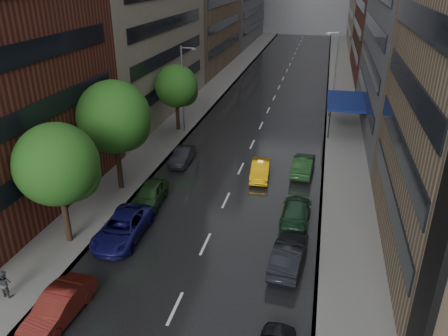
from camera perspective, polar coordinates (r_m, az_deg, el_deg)
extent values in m
cube|color=black|center=(64.95, 7.00, 10.00)|extent=(14.00, 140.00, 0.01)
cube|color=gray|center=(66.43, -0.86, 10.56)|extent=(4.00, 140.00, 0.15)
cube|color=gray|center=(64.66, 15.04, 9.34)|extent=(4.00, 140.00, 0.15)
cube|color=#937A5B|center=(79.71, -2.83, 20.82)|extent=(8.00, 28.00, 22.00)
cube|color=slate|center=(49.51, 24.11, 17.80)|extent=(8.00, 28.00, 24.00)
cube|color=black|center=(18.07, 26.08, -10.35)|extent=(0.30, 2.20, 10.00)
cylinder|color=#382619|center=(29.23, -20.04, -5.46)|extent=(0.40, 0.40, 4.41)
sphere|color=#1E5116|center=(27.82, -21.01, 0.47)|extent=(5.04, 5.04, 5.04)
cylinder|color=#382619|center=(35.07, -13.59, 0.86)|extent=(0.40, 0.40, 4.83)
sphere|color=#1E5116|center=(33.82, -14.19, 6.49)|extent=(5.52, 5.52, 5.52)
cylinder|color=#382619|center=(47.64, -6.08, 7.14)|extent=(0.40, 0.40, 3.94)
sphere|color=#1E5116|center=(46.85, -6.24, 10.59)|extent=(4.50, 4.50, 4.50)
imported|color=#FAB10D|center=(36.85, 4.77, -0.24)|extent=(1.79, 4.36, 1.40)
imported|color=#551611|center=(24.26, -20.81, -16.57)|extent=(1.88, 4.71, 1.52)
imported|color=#12104E|center=(29.33, -13.10, -7.63)|extent=(2.78, 5.75, 1.58)
imported|color=#1A3618|center=(33.08, -9.61, -3.37)|extent=(2.26, 4.85, 1.61)
imported|color=black|center=(39.67, -5.45, 1.57)|extent=(1.60, 4.25, 1.39)
imported|color=black|center=(26.46, 8.48, -11.08)|extent=(2.11, 4.96, 1.59)
imported|color=#1B3C27|center=(31.05, 9.38, -5.54)|extent=(2.08, 4.87, 1.40)
imported|color=#1B3C1C|center=(38.13, 10.31, 0.44)|extent=(1.92, 4.85, 1.57)
imported|color=#434347|center=(26.55, -26.73, -13.33)|extent=(0.80, 0.65, 1.57)
imported|color=black|center=(26.07, -27.10, -11.80)|extent=(0.96, 0.98, 0.88)
cylinder|color=gray|center=(46.35, -5.42, 10.12)|extent=(0.18, 0.18, 9.00)
cube|color=gray|center=(45.08, -3.88, 15.22)|extent=(0.50, 0.22, 0.16)
cylinder|color=gray|center=(58.74, 14.41, 12.54)|extent=(0.18, 0.18, 9.00)
cube|color=gray|center=(58.05, 13.42, 16.72)|extent=(0.50, 0.22, 0.16)
cube|color=navy|center=(49.39, 15.66, 8.42)|extent=(4.00, 8.00, 0.25)
cylinder|color=black|center=(46.12, 13.57, 5.58)|extent=(0.12, 0.12, 3.00)
cylinder|color=black|center=(53.39, 13.66, 8.13)|extent=(0.12, 0.12, 3.00)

